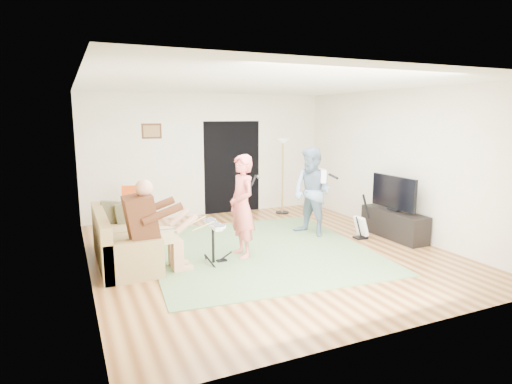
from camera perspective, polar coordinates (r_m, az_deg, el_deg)
floor at (r=7.18m, az=1.40°, el=-7.85°), size 6.00×6.00×0.00m
walls at (r=6.89m, az=1.45°, el=2.89°), size 5.50×6.00×2.70m
ceiling at (r=6.85m, az=1.50°, el=14.17°), size 6.00×6.00×0.00m
window_blinds at (r=6.40m, az=-22.19°, el=3.40°), size 0.00×2.05×2.05m
doorway at (r=9.87m, az=-3.20°, el=3.32°), size 2.10×0.00×2.10m
picture_frame at (r=9.31m, az=-13.75°, el=7.89°), size 0.42×0.03×0.32m
area_rug at (r=7.22m, az=0.37°, el=-7.68°), size 3.81×4.04×0.02m
sofa at (r=6.90m, az=-17.74°, el=-6.80°), size 0.81×1.96×0.79m
drummer at (r=6.27m, az=-13.38°, el=-5.77°), size 0.88×0.49×1.36m
drum_kit at (r=6.54m, az=-5.73°, el=-7.07°), size 0.36×0.64×0.66m
singer at (r=6.71m, az=-1.88°, el=-1.94°), size 0.41×0.61×1.63m
microphone at (r=6.71m, az=-0.32°, el=1.56°), size 0.06×0.06×0.24m
guitarist at (r=7.99m, az=7.49°, el=-0.02°), size 0.86×0.97×1.64m
guitar_held at (r=8.05m, az=8.76°, el=2.16°), size 0.30×0.61×0.26m
guitar_spare at (r=8.05m, az=13.87°, el=-4.41°), size 0.30×0.27×0.82m
torchiere_lamp at (r=9.72m, az=3.59°, el=3.94°), size 0.31×0.31×1.71m
dining_chair at (r=8.53m, az=-16.37°, el=-3.15°), size 0.48×0.51×0.89m
tv_cabinet at (r=8.30m, az=17.91°, el=-4.08°), size 0.40×1.40×0.50m
television at (r=8.14m, az=17.88°, el=-0.03°), size 0.06×1.08×0.60m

